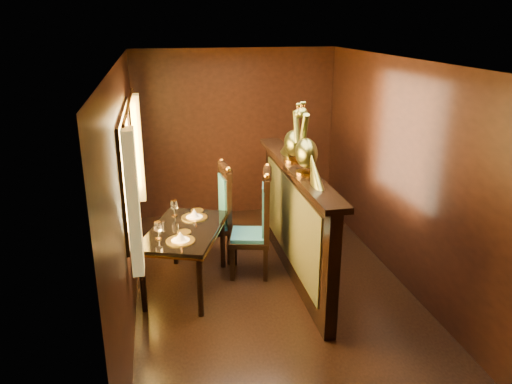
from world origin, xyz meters
TOP-DOWN VIEW (x-y plane):
  - ground at (0.00, 0.00)m, footprint 5.00×5.00m
  - room_shell at (-0.09, 0.02)m, footprint 3.04×5.04m
  - partition at (0.32, 0.30)m, footprint 0.26×2.70m
  - dining_table at (-0.94, 0.28)m, footprint 1.11×1.40m
  - chair_left at (-0.06, 0.44)m, footprint 0.57×0.59m
  - chair_right at (-0.47, 0.92)m, footprint 0.49×0.51m
  - peacock_left at (0.33, -0.04)m, footprint 0.23×0.61m
  - peacock_right at (0.33, 0.45)m, footprint 0.22×0.58m

SIDE VIEW (x-z plane):
  - ground at x=0.00m, z-range 0.00..0.00m
  - dining_table at x=-0.94m, z-range 0.19..1.11m
  - chair_right at x=-0.47m, z-range 0.03..1.29m
  - chair_left at x=-0.06m, z-range 0.03..1.34m
  - partition at x=0.32m, z-range 0.03..1.39m
  - room_shell at x=-0.09m, z-range 0.32..2.84m
  - peacock_right at x=0.33m, z-range 1.36..2.05m
  - peacock_left at x=0.33m, z-range 1.36..2.09m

